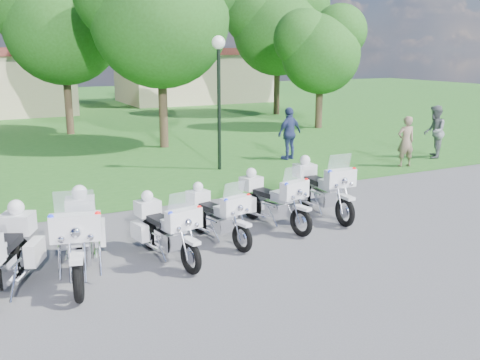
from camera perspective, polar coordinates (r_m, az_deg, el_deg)
name	(u,v)px	position (r m, az deg, el deg)	size (l,w,h in m)	color
ground	(238,237)	(11.65, -0.24, -6.14)	(100.00, 100.00, 0.00)	#535357
grass_lawn	(56,112)	(37.36, -19.05, 6.88)	(100.00, 48.00, 0.01)	#25641F
motorcycle_1	(0,255)	(9.53, -24.20, -7.34)	(1.53, 2.41, 1.74)	black
motorcycle_2	(80,235)	(9.98, -16.73, -5.66)	(1.23, 2.62, 1.78)	black
motorcycle_3	(165,228)	(10.42, -8.01, -5.08)	(0.98, 2.20, 1.49)	black
motorcycle_4	(216,214)	(11.31, -2.58, -3.62)	(0.97, 2.08, 1.41)	black
motorcycle_5	(271,199)	(12.25, 3.37, -2.04)	(1.07, 2.23, 1.52)	black
motorcycle_6	(321,187)	(13.22, 8.61, -0.76)	(0.84, 2.46, 1.65)	black
lamp_post	(219,70)	(17.78, -2.29, 11.61)	(0.44, 0.44, 4.41)	black
tree_1	(61,16)	(27.02, -18.59, 16.29)	(6.23, 5.32, 8.31)	#38281C
tree_2	(158,4)	(22.37, -8.74, 18.03)	(6.47, 5.52, 8.62)	#38281C
tree_3	(320,47)	(28.05, 8.54, 13.90)	(4.68, 3.99, 6.24)	#38281C
tree_4	(277,21)	(33.93, 3.95, 16.53)	(6.40, 5.46, 8.53)	#38281C
building_east	(194,75)	(42.91, -4.91, 11.13)	(11.44, 7.28, 4.10)	tan
bystander_a	(406,142)	(19.34, 17.26, 3.92)	(0.64, 0.42, 1.75)	#87705B
bystander_b	(434,132)	(21.25, 20.01, 4.83)	(0.96, 0.74, 1.97)	slate
bystander_c	(289,134)	(19.80, 5.29, 4.96)	(1.13, 0.47, 1.93)	navy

